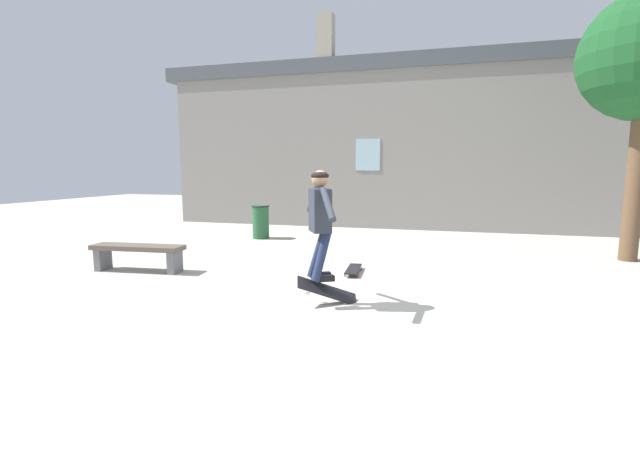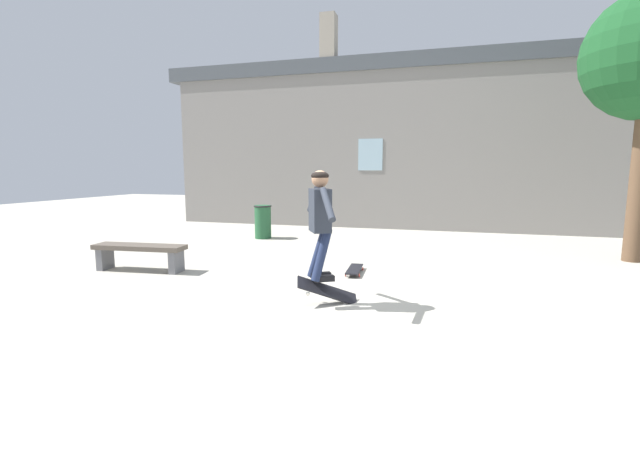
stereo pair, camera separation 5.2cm
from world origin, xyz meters
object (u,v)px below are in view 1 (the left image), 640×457
object	(u,v)px
trash_bin	(261,221)
skateboard_resting	(353,269)
skateboard_flipping	(327,291)
park_bench	(138,252)
skater	(320,215)

from	to	relation	value
trash_bin	skateboard_resting	world-z (taller)	trash_bin
trash_bin	skateboard_flipping	bearing A→B (deg)	-57.79
park_bench	skater	distance (m)	3.70
skateboard_flipping	skateboard_resting	world-z (taller)	skateboard_flipping
trash_bin	skateboard_flipping	world-z (taller)	trash_bin
park_bench	skateboard_resting	bearing A→B (deg)	8.15
park_bench	skateboard_flipping	distance (m)	3.65
park_bench	trash_bin	xyz separation A→B (m)	(0.61, 3.81, 0.11)
skateboard_resting	park_bench	bearing A→B (deg)	-80.39
trash_bin	skateboard_resting	xyz separation A→B (m)	(2.95, -2.96, -0.37)
trash_bin	skater	size ratio (longest dim) A/B	0.60
skater	skateboard_resting	size ratio (longest dim) A/B	1.76
park_bench	trash_bin	distance (m)	3.86
park_bench	skateboard_resting	distance (m)	3.66
skater	skateboard_resting	xyz separation A→B (m)	(0.08, 1.80, -1.09)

